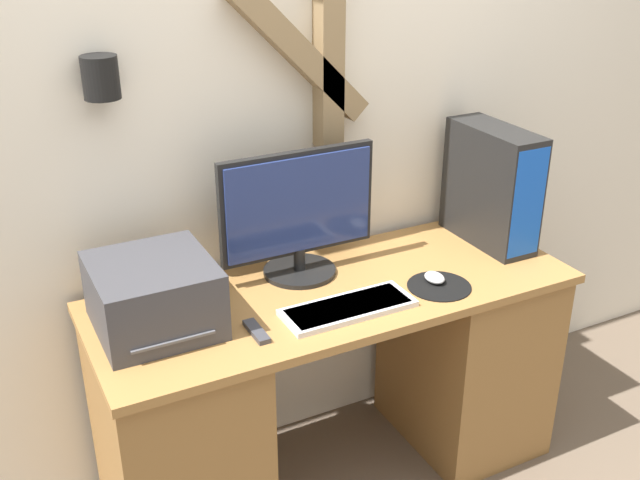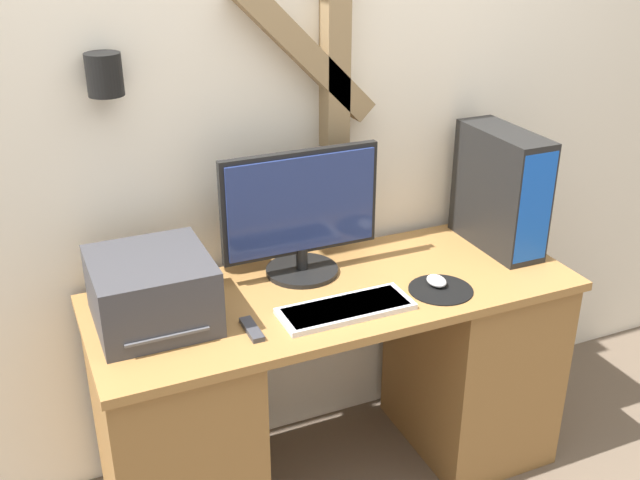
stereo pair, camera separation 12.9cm
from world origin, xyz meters
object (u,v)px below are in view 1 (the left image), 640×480
at_px(keyboard, 348,308).
at_px(mouse, 435,278).
at_px(computer_tower, 492,186).
at_px(printer, 154,296).
at_px(monitor, 298,212).
at_px(remote_control, 257,331).

bearing_deg(keyboard, mouse, 4.79).
height_order(keyboard, computer_tower, computer_tower).
height_order(mouse, printer, printer).
xyz_separation_m(monitor, remote_control, (-0.28, -0.29, -0.22)).
xyz_separation_m(mouse, printer, (-0.90, 0.15, 0.08)).
bearing_deg(remote_control, mouse, 2.14).
bearing_deg(printer, monitor, 12.54).
bearing_deg(computer_tower, mouse, -152.93).
distance_m(mouse, printer, 0.91).
distance_m(monitor, mouse, 0.50).
relative_size(monitor, mouse, 6.80).
relative_size(monitor, printer, 1.49).
distance_m(monitor, computer_tower, 0.74).
xyz_separation_m(keyboard, remote_control, (-0.31, 0.00, -0.00)).
distance_m(keyboard, remote_control, 0.31).
bearing_deg(printer, computer_tower, 1.60).
bearing_deg(keyboard, printer, 161.82).
relative_size(computer_tower, printer, 1.18).
relative_size(monitor, keyboard, 1.30).
bearing_deg(monitor, remote_control, -133.63).
height_order(printer, remote_control, printer).
bearing_deg(monitor, mouse, -36.33).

